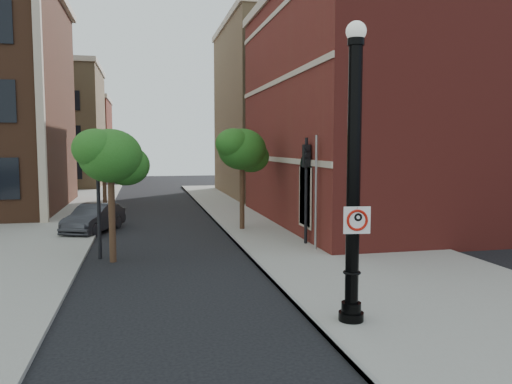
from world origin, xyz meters
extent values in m
plane|color=black|center=(0.00, 0.00, 0.00)|extent=(120.00, 120.00, 0.00)
cube|color=gray|center=(6.00, 10.00, 0.06)|extent=(8.00, 60.00, 0.12)
cube|color=gray|center=(-9.00, 18.00, 0.06)|extent=(10.00, 50.00, 0.12)
cube|color=gray|center=(2.05, 10.00, 0.07)|extent=(0.10, 60.00, 0.14)
cube|color=maroon|center=(16.00, 14.00, 6.00)|extent=(22.00, 16.00, 12.00)
cube|color=#BBA991|center=(16.00, 14.00, 12.25)|extent=(22.30, 16.30, 0.50)
cube|color=black|center=(4.96, 9.00, 2.00)|extent=(0.08, 1.40, 2.40)
cube|color=#BBA991|center=(4.97, 14.00, 3.50)|extent=(0.06, 16.00, 0.25)
cube|color=#BBA991|center=(4.97, 14.00, 7.50)|extent=(0.06, 16.00, 0.25)
cube|color=#BBA991|center=(4.97, 14.00, 11.00)|extent=(0.06, 16.00, 0.25)
cube|color=#BBA991|center=(-7.00, 17.00, 7.00)|extent=(0.40, 0.40, 14.00)
cube|color=#967852|center=(-12.00, 44.00, 6.00)|extent=(12.00, 12.00, 12.00)
cube|color=maroon|center=(-12.00, 58.00, 5.00)|extent=(12.00, 12.00, 10.00)
cube|color=#967852|center=(16.00, 30.00, 7.00)|extent=(22.00, 14.00, 14.00)
cylinder|color=black|center=(2.88, -0.65, 0.16)|extent=(0.59, 0.59, 0.32)
cylinder|color=black|center=(2.88, -0.65, 0.42)|extent=(0.46, 0.46, 0.26)
cylinder|color=black|center=(2.88, -0.65, 3.37)|extent=(0.32, 0.32, 6.11)
torus|color=black|center=(2.88, -0.65, 1.26)|extent=(0.42, 0.42, 0.06)
cylinder|color=black|center=(2.88, -0.65, 6.51)|extent=(0.38, 0.38, 0.16)
sphere|color=silver|center=(2.88, -0.65, 6.74)|extent=(0.46, 0.46, 0.46)
cube|color=white|center=(2.90, -0.82, 2.52)|extent=(0.62, 0.11, 0.62)
cube|color=black|center=(2.90, -0.82, 2.81)|extent=(0.62, 0.09, 0.05)
cube|color=black|center=(2.90, -0.82, 2.23)|extent=(0.62, 0.09, 0.05)
cube|color=black|center=(2.62, -0.78, 2.52)|extent=(0.05, 0.01, 0.62)
cube|color=black|center=(3.18, -0.86, 2.52)|extent=(0.05, 0.01, 0.62)
torus|color=#AF1107|center=(2.90, -0.82, 2.52)|extent=(0.50, 0.13, 0.50)
cube|color=#AF1107|center=(2.90, -0.82, 2.52)|extent=(0.35, 0.06, 0.35)
cube|color=black|center=(2.84, -0.81, 2.52)|extent=(0.06, 0.01, 0.29)
torus|color=black|center=(2.93, -0.83, 2.59)|extent=(0.20, 0.08, 0.19)
cylinder|color=black|center=(2.90, -0.82, 2.80)|extent=(0.03, 0.02, 0.03)
imported|color=#28282D|center=(-4.19, 13.94, 0.69)|extent=(2.89, 4.44, 1.38)
cylinder|color=black|center=(-3.44, 7.90, 2.37)|extent=(0.14, 0.14, 4.75)
cube|color=black|center=(-3.44, 7.90, 3.96)|extent=(0.38, 0.37, 0.99)
sphere|color=#E50505|center=(-3.38, 7.75, 4.30)|extent=(0.18, 0.18, 0.18)
sphere|color=#FF8C00|center=(-3.38, 7.75, 4.01)|extent=(0.18, 0.18, 0.18)
sphere|color=#00E519|center=(-3.38, 7.75, 3.71)|extent=(0.18, 0.18, 0.18)
cylinder|color=black|center=(4.80, 8.47, 2.27)|extent=(0.13, 0.13, 4.54)
cube|color=black|center=(4.80, 8.47, 3.79)|extent=(0.30, 0.28, 0.95)
sphere|color=#E50505|center=(4.79, 8.32, 4.12)|extent=(0.17, 0.17, 0.17)
sphere|color=#FF8C00|center=(4.79, 8.32, 3.83)|extent=(0.17, 0.17, 0.17)
sphere|color=#00E519|center=(4.79, 8.32, 3.55)|extent=(0.17, 0.17, 0.17)
cylinder|color=#999999|center=(4.80, 7.25, 2.31)|extent=(0.09, 0.09, 4.62)
cylinder|color=#372116|center=(-2.94, 7.26, 1.80)|extent=(0.24, 0.24, 3.59)
ellipsoid|color=#215216|center=(-2.94, 7.26, 3.85)|extent=(2.26, 2.26, 1.92)
ellipsoid|color=#215216|center=(-2.43, 7.67, 3.49)|extent=(1.74, 1.74, 1.48)
ellipsoid|color=#215216|center=(-3.40, 6.95, 4.10)|extent=(1.64, 1.64, 1.40)
cylinder|color=#372116|center=(-4.12, 20.21, 1.83)|extent=(0.24, 0.24, 3.66)
ellipsoid|color=#215216|center=(-4.12, 20.21, 3.92)|extent=(2.30, 2.30, 1.96)
ellipsoid|color=#215216|center=(-3.59, 20.63, 3.56)|extent=(1.78, 1.78, 1.51)
ellipsoid|color=#215216|center=(-4.59, 19.90, 4.18)|extent=(1.67, 1.67, 1.42)
cylinder|color=#372116|center=(2.91, 12.70, 1.88)|extent=(0.24, 0.24, 3.77)
ellipsoid|color=#215216|center=(2.91, 12.70, 4.04)|extent=(2.37, 2.37, 2.01)
ellipsoid|color=#215216|center=(3.45, 13.13, 3.66)|extent=(1.83, 1.83, 1.56)
ellipsoid|color=#215216|center=(2.43, 12.38, 4.31)|extent=(1.72, 1.72, 1.46)
camera|label=1|loc=(-1.82, -11.24, 4.20)|focal=35.00mm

